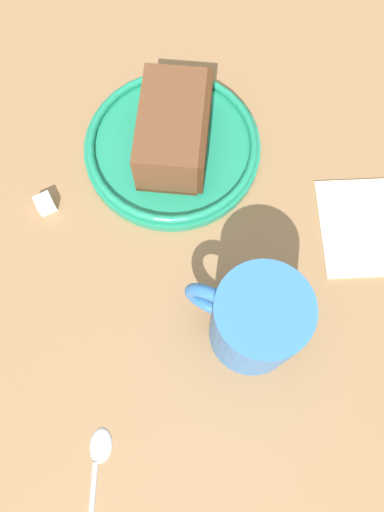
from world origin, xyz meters
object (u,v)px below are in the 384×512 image
Objects in this scene: small_plate at (172,146)px; cake_slice at (174,131)px; sugar_cube at (45,204)px; teaspoon at (95,466)px; tea_mug at (255,321)px.

cake_slice is at bearing 107.25° from small_plate.
sugar_cube is at bearing -40.32° from small_plate.
teaspoon is (31.40, 6.12, -0.61)cm from small_plate.
cake_slice is 20.84cm from tea_mug.
cake_slice reaches higher than sugar_cube.
sugar_cube is at bearing -142.77° from teaspoon.
small_plate is at bearing -168.97° from teaspoon.
cake_slice is 7.44× the size of sugar_cube.
cake_slice is 32.24cm from teaspoon.
tea_mug reaches higher than teaspoon.
tea_mug is 24.57cm from sugar_cube.
small_plate is at bearing -136.35° from tea_mug.
tea_mug is at bearing 152.91° from teaspoon.
small_plate is 14.47cm from sugar_cube.
tea_mug is (15.22, 14.18, 1.26)cm from cake_slice.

